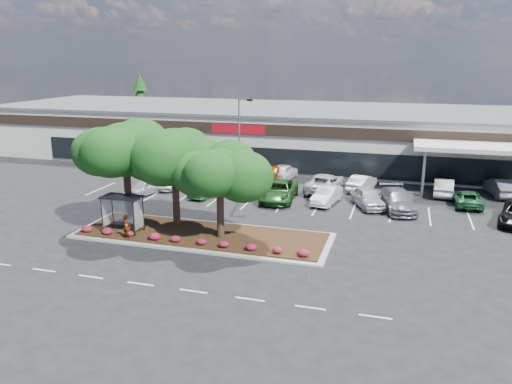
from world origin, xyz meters
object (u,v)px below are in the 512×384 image
(survey_stake, at_px, (309,272))
(car_1, at_px, (169,180))
(light_pole, at_px, (241,157))
(car_0, at_px, (144,188))

(survey_stake, distance_m, car_1, 24.01)
(light_pole, bearing_deg, car_1, 161.76)
(survey_stake, height_order, car_1, car_1)
(survey_stake, xyz_separation_m, car_0, (-17.93, 13.76, 0.08))
(light_pole, bearing_deg, car_0, -177.22)
(light_pole, height_order, car_0, light_pole)
(light_pole, relative_size, car_0, 2.29)
(light_pole, height_order, car_1, light_pole)
(survey_stake, bearing_deg, car_1, 135.11)
(car_1, bearing_deg, light_pole, -24.67)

